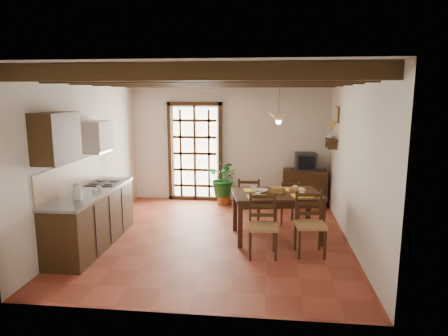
# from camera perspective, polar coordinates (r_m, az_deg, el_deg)

# --- Properties ---
(ground_plane) EXTENTS (5.00, 5.00, 0.00)m
(ground_plane) POSITION_cam_1_polar(r_m,az_deg,el_deg) (7.06, -1.18, -9.80)
(ground_plane) COLOR brown
(room_shell) EXTENTS (4.52, 5.02, 2.81)m
(room_shell) POSITION_cam_1_polar(r_m,az_deg,el_deg) (6.65, -1.24, 5.05)
(room_shell) COLOR silver
(room_shell) RESTS_ON ground_plane
(ceiling_beams) EXTENTS (4.50, 4.34, 0.20)m
(ceiling_beams) POSITION_cam_1_polar(r_m,az_deg,el_deg) (6.62, -1.27, 12.59)
(ceiling_beams) COLOR black
(ceiling_beams) RESTS_ON room_shell
(french_door) EXTENTS (1.26, 0.11, 2.32)m
(french_door) POSITION_cam_1_polar(r_m,az_deg,el_deg) (9.25, -4.16, 2.56)
(french_door) COLOR white
(french_door) RESTS_ON ground_plane
(kitchen_counter) EXTENTS (0.64, 2.25, 1.38)m
(kitchen_counter) POSITION_cam_1_polar(r_m,az_deg,el_deg) (6.88, -18.35, -6.71)
(kitchen_counter) COLOR #301F0F
(kitchen_counter) RESTS_ON ground_plane
(upper_cabinet) EXTENTS (0.35, 0.80, 0.70)m
(upper_cabinet) POSITION_cam_1_polar(r_m,az_deg,el_deg) (6.06, -22.87, 4.02)
(upper_cabinet) COLOR #301F0F
(upper_cabinet) RESTS_ON room_shell
(range_hood) EXTENTS (0.38, 0.60, 0.54)m
(range_hood) POSITION_cam_1_polar(r_m,az_deg,el_deg) (7.17, -17.80, 4.29)
(range_hood) COLOR white
(range_hood) RESTS_ON room_shell
(counter_items) EXTENTS (0.50, 1.43, 0.25)m
(counter_items) POSITION_cam_1_polar(r_m,az_deg,el_deg) (6.84, -18.27, -2.60)
(counter_items) COLOR black
(counter_items) RESTS_ON kitchen_counter
(dining_table) EXTENTS (1.62, 1.20, 0.80)m
(dining_table) POSITION_cam_1_polar(r_m,az_deg,el_deg) (6.87, 7.55, -4.37)
(dining_table) COLOR #321C10
(dining_table) RESTS_ON ground_plane
(chair_near_left) EXTENTS (0.47, 0.45, 0.95)m
(chair_near_left) POSITION_cam_1_polar(r_m,az_deg,el_deg) (6.21, 5.53, -9.78)
(chair_near_left) COLOR #A27845
(chair_near_left) RESTS_ON ground_plane
(chair_near_right) EXTENTS (0.49, 0.47, 0.97)m
(chair_near_right) POSITION_cam_1_polar(r_m,az_deg,el_deg) (6.37, 12.14, -9.40)
(chair_near_right) COLOR #A27845
(chair_near_right) RESTS_ON ground_plane
(chair_far_left) EXTENTS (0.42, 0.40, 0.92)m
(chair_far_left) POSITION_cam_1_polar(r_m,az_deg,el_deg) (7.63, 3.59, -5.97)
(chair_far_left) COLOR #A27845
(chair_far_left) RESTS_ON ground_plane
(chair_far_right) EXTENTS (0.48, 0.47, 0.85)m
(chair_far_right) POSITION_cam_1_polar(r_m,az_deg,el_deg) (7.77, 9.03, -5.95)
(chair_far_right) COLOR #A27845
(chair_far_right) RESTS_ON ground_plane
(table_setting) EXTENTS (1.07, 0.71, 0.10)m
(table_setting) POSITION_cam_1_polar(r_m,az_deg,el_deg) (6.82, 7.59, -2.91)
(table_setting) COLOR yellow
(table_setting) RESTS_ON dining_table
(table_bowl) EXTENTS (0.28, 0.28, 0.05)m
(table_bowl) POSITION_cam_1_polar(r_m,az_deg,el_deg) (6.84, 5.33, -3.27)
(table_bowl) COLOR white
(table_bowl) RESTS_ON dining_table
(sideboard) EXTENTS (0.98, 0.49, 0.81)m
(sideboard) POSITION_cam_1_polar(r_m,az_deg,el_deg) (9.06, 11.43, -2.77)
(sideboard) COLOR #301F0F
(sideboard) RESTS_ON ground_plane
(crt_tv) EXTENTS (0.47, 0.43, 0.38)m
(crt_tv) POSITION_cam_1_polar(r_m,az_deg,el_deg) (8.94, 11.57, 0.93)
(crt_tv) COLOR black
(crt_tv) RESTS_ON sideboard
(fuse_box) EXTENTS (0.25, 0.03, 0.32)m
(fuse_box) POSITION_cam_1_polar(r_m,az_deg,el_deg) (9.09, 10.32, 5.92)
(fuse_box) COLOR white
(fuse_box) RESTS_ON room_shell
(plant_pot) EXTENTS (0.33, 0.33, 0.20)m
(plant_pot) POSITION_cam_1_polar(r_m,az_deg,el_deg) (9.06, 0.02, -4.47)
(plant_pot) COLOR maroon
(plant_pot) RESTS_ON ground_plane
(potted_plant) EXTENTS (2.38, 2.23, 2.14)m
(potted_plant) POSITION_cam_1_polar(r_m,az_deg,el_deg) (8.95, 0.02, -1.62)
(potted_plant) COLOR #144C19
(potted_plant) RESTS_ON ground_plane
(wall_shelf) EXTENTS (0.20, 0.42, 0.20)m
(wall_shelf) POSITION_cam_1_polar(r_m,az_deg,el_deg) (8.31, 15.09, 3.66)
(wall_shelf) COLOR #301F0F
(wall_shelf) RESTS_ON room_shell
(shelf_vase) EXTENTS (0.15, 0.15, 0.15)m
(shelf_vase) POSITION_cam_1_polar(r_m,az_deg,el_deg) (8.30, 15.13, 4.61)
(shelf_vase) COLOR #B2BFB2
(shelf_vase) RESTS_ON wall_shelf
(shelf_flowers) EXTENTS (0.14, 0.14, 0.36)m
(shelf_flowers) POSITION_cam_1_polar(r_m,az_deg,el_deg) (8.28, 15.20, 6.04)
(shelf_flowers) COLOR yellow
(shelf_flowers) RESTS_ON shelf_vase
(framed_picture) EXTENTS (0.03, 0.32, 0.32)m
(framed_picture) POSITION_cam_1_polar(r_m,az_deg,el_deg) (8.28, 15.84, 7.35)
(framed_picture) COLOR brown
(framed_picture) RESTS_ON room_shell
(pendant_lamp) EXTENTS (0.36, 0.36, 0.84)m
(pendant_lamp) POSITION_cam_1_polar(r_m,az_deg,el_deg) (6.75, 7.82, 7.27)
(pendant_lamp) COLOR black
(pendant_lamp) RESTS_ON room_shell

